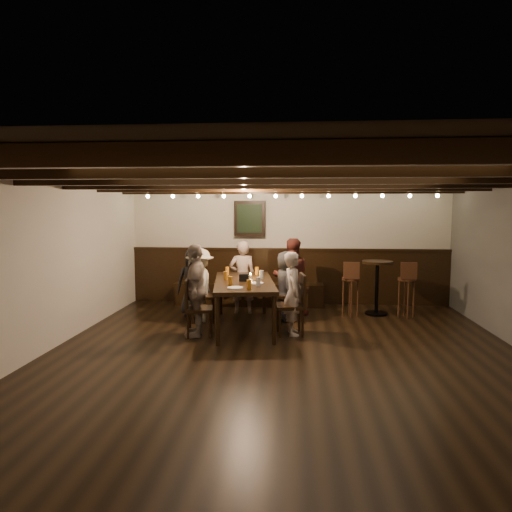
# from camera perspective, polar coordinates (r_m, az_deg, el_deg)

# --- Properties ---
(room) EXTENTS (7.00, 7.00, 7.00)m
(room) POSITION_cam_1_polar(r_m,az_deg,el_deg) (8.15, 1.99, -0.25)
(room) COLOR black
(room) RESTS_ON ground
(dining_table) EXTENTS (1.22, 2.19, 0.78)m
(dining_table) POSITION_cam_1_polar(r_m,az_deg,el_deg) (7.47, -1.51, -3.59)
(dining_table) COLOR black
(dining_table) RESTS_ON floor
(chair_left_near) EXTENTS (0.48, 0.48, 0.93)m
(chair_left_near) POSITION_cam_1_polar(r_m,az_deg,el_deg) (8.01, -6.78, -6.13)
(chair_left_near) COLOR black
(chair_left_near) RESTS_ON floor
(chair_left_far) EXTENTS (0.45, 0.45, 0.88)m
(chair_left_far) POSITION_cam_1_polar(r_m,az_deg,el_deg) (7.14, -7.23, -7.76)
(chair_left_far) COLOR black
(chair_left_far) RESTS_ON floor
(chair_right_near) EXTENTS (0.48, 0.48, 0.93)m
(chair_right_near) POSITION_cam_1_polar(r_m,az_deg,el_deg) (8.05, 3.56, -6.04)
(chair_right_near) COLOR black
(chair_right_near) RESTS_ON floor
(chair_right_far) EXTENTS (0.49, 0.49, 0.95)m
(chair_right_far) POSITION_cam_1_polar(r_m,az_deg,el_deg) (7.17, 4.41, -7.49)
(chair_right_far) COLOR black
(chair_right_far) RESTS_ON floor
(person_bench_left) EXTENTS (0.65, 0.47, 1.24)m
(person_bench_left) POSITION_cam_1_polar(r_m,az_deg,el_deg) (8.40, -7.84, -3.24)
(person_bench_left) COLOR black
(person_bench_left) RESTS_ON floor
(person_bench_centre) EXTENTS (0.54, 0.39, 1.36)m
(person_bench_centre) POSITION_cam_1_polar(r_m,az_deg,el_deg) (8.51, -1.71, -2.66)
(person_bench_centre) COLOR gray
(person_bench_centre) RESTS_ON floor
(person_bench_right) EXTENTS (0.75, 0.62, 1.41)m
(person_bench_right) POSITION_cam_1_polar(r_m,az_deg,el_deg) (8.43, 4.44, -2.57)
(person_bench_right) COLOR maroon
(person_bench_right) RESTS_ON floor
(person_left_near) EXTENTS (0.59, 0.89, 1.28)m
(person_left_near) POSITION_cam_1_polar(r_m,az_deg,el_deg) (7.94, -7.03, -3.61)
(person_left_near) COLOR #A7A18D
(person_left_near) RESTS_ON floor
(person_left_far) EXTENTS (0.46, 0.88, 1.43)m
(person_left_far) POSITION_cam_1_polar(r_m,az_deg,el_deg) (7.05, -7.53, -4.25)
(person_left_far) COLOR gray
(person_left_far) RESTS_ON floor
(person_right_near) EXTENTS (0.47, 0.65, 1.22)m
(person_right_near) POSITION_cam_1_polar(r_m,az_deg,el_deg) (7.99, 3.79, -3.74)
(person_right_near) COLOR #2A2A2D
(person_right_near) RESTS_ON floor
(person_right_far) EXTENTS (0.37, 0.51, 1.30)m
(person_right_far) POSITION_cam_1_polar(r_m,az_deg,el_deg) (7.10, 4.67, -4.67)
(person_right_far) COLOR #B4A699
(person_right_far) RESTS_ON floor
(pint_a) EXTENTS (0.07, 0.07, 0.14)m
(pint_a) POSITION_cam_1_polar(r_m,az_deg,el_deg) (8.14, -3.63, -1.85)
(pint_a) COLOR #BF7219
(pint_a) RESTS_ON dining_table
(pint_b) EXTENTS (0.07, 0.07, 0.14)m
(pint_b) POSITION_cam_1_polar(r_m,az_deg,el_deg) (8.10, 0.12, -1.87)
(pint_b) COLOR #BF7219
(pint_b) RESTS_ON dining_table
(pint_c) EXTENTS (0.07, 0.07, 0.14)m
(pint_c) POSITION_cam_1_polar(r_m,az_deg,el_deg) (7.55, -3.82, -2.47)
(pint_c) COLOR #BF7219
(pint_c) RESTS_ON dining_table
(pint_d) EXTENTS (0.07, 0.07, 0.14)m
(pint_d) POSITION_cam_1_polar(r_m,az_deg,el_deg) (7.66, 0.69, -2.33)
(pint_d) COLOR silver
(pint_d) RESTS_ON dining_table
(pint_e) EXTENTS (0.07, 0.07, 0.14)m
(pint_e) POSITION_cam_1_polar(r_m,az_deg,el_deg) (7.00, -3.21, -3.13)
(pint_e) COLOR #BF7219
(pint_e) RESTS_ON dining_table
(pint_f) EXTENTS (0.07, 0.07, 0.14)m
(pint_f) POSITION_cam_1_polar(r_m,az_deg,el_deg) (6.92, 0.27, -3.24)
(pint_f) COLOR silver
(pint_f) RESTS_ON dining_table
(pint_g) EXTENTS (0.07, 0.07, 0.14)m
(pint_g) POSITION_cam_1_polar(r_m,az_deg,el_deg) (6.66, -0.89, -3.59)
(pint_g) COLOR #BF7219
(pint_g) RESTS_ON dining_table
(plate_near) EXTENTS (0.24, 0.24, 0.01)m
(plate_near) POSITION_cam_1_polar(r_m,az_deg,el_deg) (6.77, -2.62, -3.98)
(plate_near) COLOR white
(plate_near) RESTS_ON dining_table
(plate_far) EXTENTS (0.24, 0.24, 0.01)m
(plate_far) POSITION_cam_1_polar(r_m,az_deg,el_deg) (7.17, -0.00, -3.41)
(plate_far) COLOR white
(plate_far) RESTS_ON dining_table
(condiment_caddy) EXTENTS (0.15, 0.10, 0.12)m
(condiment_caddy) POSITION_cam_1_polar(r_m,az_deg,el_deg) (7.40, -1.50, -2.70)
(condiment_caddy) COLOR black
(condiment_caddy) RESTS_ON dining_table
(candle) EXTENTS (0.05, 0.05, 0.05)m
(candle) POSITION_cam_1_polar(r_m,az_deg,el_deg) (7.76, -0.69, -2.56)
(candle) COLOR beige
(candle) RESTS_ON dining_table
(high_top_table) EXTENTS (0.56, 0.56, 1.00)m
(high_top_table) POSITION_cam_1_polar(r_m,az_deg,el_deg) (8.68, 14.89, -2.85)
(high_top_table) COLOR black
(high_top_table) RESTS_ON floor
(bar_stool_left) EXTENTS (0.32, 0.33, 1.01)m
(bar_stool_left) POSITION_cam_1_polar(r_m,az_deg,el_deg) (8.45, 11.73, -4.93)
(bar_stool_left) COLOR #3D1F13
(bar_stool_left) RESTS_ON floor
(bar_stool_right) EXTENTS (0.32, 0.33, 1.01)m
(bar_stool_right) POSITION_cam_1_polar(r_m,az_deg,el_deg) (8.68, 18.28, -4.82)
(bar_stool_right) COLOR #3D1F13
(bar_stool_right) RESTS_ON floor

